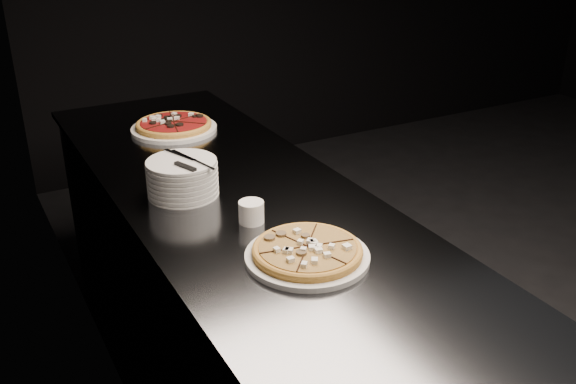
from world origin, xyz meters
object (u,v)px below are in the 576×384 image
ramekin (251,211)px  pizza_tomato (174,126)px  plate_stack (182,178)px  pizza_mushroom (307,252)px  cutlery (186,161)px  counter (248,318)px

ramekin → pizza_tomato: bearing=85.0°
plate_stack → pizza_mushroom: bearing=-75.1°
pizza_tomato → ramekin: 0.89m
pizza_tomato → ramekin: ramekin is taller
pizza_tomato → ramekin: bearing=-95.0°
pizza_tomato → cutlery: cutlery is taller
plate_stack → cutlery: bearing=-62.4°
counter → plate_stack: bearing=144.9°
counter → ramekin: (-0.05, -0.16, 0.49)m
counter → pizza_mushroom: bearing=-92.4°
counter → ramekin: ramekin is taller
counter → pizza_tomato: 0.86m
pizza_mushroom → pizza_tomato: size_ratio=0.90×
pizza_mushroom → pizza_tomato: (0.04, 1.14, 0.00)m
cutlery → ramekin: bearing=-89.4°
pizza_mushroom → pizza_tomato: pizza_tomato is taller
counter → cutlery: cutlery is taller
cutlery → pizza_tomato: bearing=54.3°
pizza_tomato → plate_stack: size_ratio=1.74×
plate_stack → cutlery: size_ratio=0.94×
plate_stack → cutlery: 0.06m
pizza_tomato → pizza_mushroom: bearing=-92.1°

